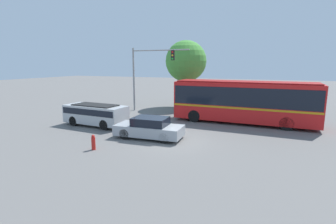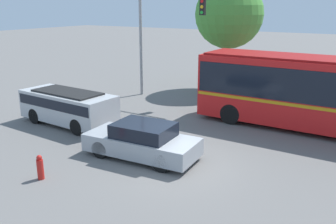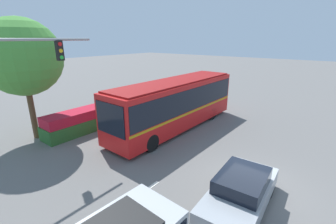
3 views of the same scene
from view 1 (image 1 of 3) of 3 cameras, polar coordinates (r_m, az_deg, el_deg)
The scene contains 10 objects.
ground_plane at distance 16.23m, azimuth 0.24°, elevation -6.26°, with size 140.00×140.00×0.00m, color slate.
city_bus at distance 21.36m, azimuth 16.47°, elevation 2.66°, with size 11.10×2.81×3.38m.
sedan_foreground at distance 16.59m, azimuth -4.16°, elevation -3.59°, with size 4.44×2.08×1.36m.
suv_left_lane at distance 20.59m, azimuth -15.78°, elevation -0.26°, with size 5.10×2.20×1.65m.
traffic_light_pole at distance 25.70m, azimuth -4.82°, elevation 9.54°, with size 5.96×0.24×6.28m.
flowering_hedge at distance 26.47m, azimuth 10.62°, elevation 1.80°, with size 7.73×1.52×1.51m.
street_tree_left at distance 28.49m, azimuth 3.99°, elevation 11.18°, with size 4.45×4.45×7.25m.
fire_hydrant at distance 14.95m, azimuth -16.24°, elevation -6.53°, with size 0.22×0.22×0.86m.
lane_stripe_near at distance 22.30m, azimuth -12.43°, elevation -1.82°, with size 2.40×0.16×0.01m, color silver.
lane_stripe_mid at distance 20.54m, azimuth -4.61°, elevation -2.66°, with size 2.40×0.16×0.01m, color silver.
Camera 1 is at (5.90, -14.36, 4.71)m, focal length 27.44 mm.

